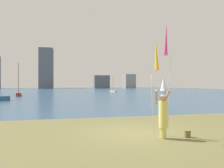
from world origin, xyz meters
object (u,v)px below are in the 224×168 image
(kite_flag_right, at_px, (166,43))
(sailboat_3, at_px, (164,85))
(person, at_px, (163,114))
(kite_flag_left, at_px, (156,56))
(sailboat_6, at_px, (113,91))
(sailboat_2, at_px, (18,94))
(bag, at_px, (187,134))

(kite_flag_right, xyz_separation_m, sailboat_3, (18.81, 38.03, -1.85))
(person, xyz_separation_m, kite_flag_left, (-0.35, -0.15, 2.21))
(sailboat_6, bearing_deg, person, -100.62)
(kite_flag_right, distance_m, sailboat_3, 42.47)
(kite_flag_right, distance_m, sailboat_2, 34.33)
(kite_flag_left, xyz_separation_m, sailboat_2, (-11.27, 32.56, -2.77))
(person, bearing_deg, bag, 10.17)
(kite_flag_right, xyz_separation_m, sailboat_2, (-11.98, 31.99, -3.42))
(bag, relative_size, sailboat_3, 0.06)
(bag, height_order, sailboat_3, sailboat_3)
(kite_flag_left, distance_m, sailboat_2, 34.56)
(kite_flag_left, relative_size, sailboat_6, 0.93)
(sailboat_2, distance_m, sailboat_6, 23.36)
(kite_flag_left, distance_m, bag, 3.30)
(bag, bearing_deg, sailboat_3, 64.76)
(person, xyz_separation_m, kite_flag_right, (0.35, 0.42, 2.86))
(bag, height_order, sailboat_6, sailboat_6)
(person, xyz_separation_m, sailboat_6, (8.35, 44.52, -0.63))
(kite_flag_left, bearing_deg, sailboat_3, 63.18)
(sailboat_3, bearing_deg, person, -116.49)
(bag, bearing_deg, person, 176.58)
(bag, relative_size, sailboat_6, 0.07)
(kite_flag_left, relative_size, kite_flag_right, 0.84)
(kite_flag_right, distance_m, sailboat_6, 44.95)
(person, bearing_deg, kite_flag_right, 63.74)
(kite_flag_left, bearing_deg, sailboat_2, 109.10)
(kite_flag_left, bearing_deg, bag, 3.56)
(person, distance_m, sailboat_6, 45.30)
(kite_flag_left, xyz_separation_m, sailboat_6, (8.70, 44.67, -2.84))
(sailboat_2, bearing_deg, person, -70.26)
(bag, bearing_deg, kite_flag_left, -176.44)
(kite_flag_right, relative_size, bag, 16.95)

